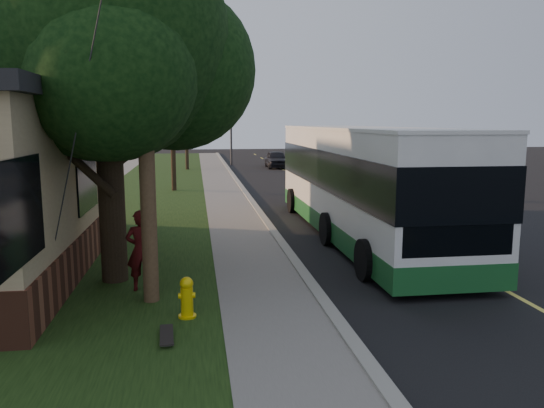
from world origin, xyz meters
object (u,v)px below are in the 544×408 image
(bare_tree_far, at_px, (187,143))
(skateboarder, at_px, (141,250))
(leafy_tree, at_px, (107,42))
(traffic_signal, at_px, (231,126))
(bare_tree_near, at_px, (173,149))
(skateboard_main, at_px, (167,335))
(distant_car, at_px, (276,159))
(transit_bus, at_px, (361,179))
(utility_pole, at_px, (143,60))
(fire_hydrant, at_px, (187,298))

(bare_tree_far, distance_m, skateboarder, 28.34)
(leafy_tree, height_order, traffic_signal, leafy_tree)
(bare_tree_near, height_order, skateboard_main, bare_tree_near)
(skateboard_main, bearing_deg, bare_tree_far, 90.16)
(bare_tree_near, relative_size, skateboard_main, 5.00)
(leafy_tree, height_order, skateboard_main, leafy_tree)
(leafy_tree, height_order, skateboarder, leafy_tree)
(distant_car, bearing_deg, skateboard_main, -100.57)
(bare_tree_far, bearing_deg, leafy_tree, -92.45)
(bare_tree_near, distance_m, transit_bus, 13.11)
(utility_pole, distance_m, skateboard_main, 4.91)
(fire_hydrant, distance_m, skateboarder, 1.99)
(transit_bus, bearing_deg, bare_tree_far, 103.36)
(utility_pole, bearing_deg, bare_tree_near, 90.66)
(traffic_signal, bearing_deg, transit_bus, -85.64)
(leafy_tree, height_order, transit_bus, leafy_tree)
(bare_tree_far, relative_size, skateboard_main, 4.68)
(bare_tree_near, relative_size, distant_car, 1.11)
(leafy_tree, xyz_separation_m, distant_car, (7.96, 28.60, -4.50))
(traffic_signal, relative_size, skateboard_main, 6.39)
(utility_pole, bearing_deg, fire_hydrant, -54.62)
(fire_hydrant, height_order, distant_car, distant_car)
(bare_tree_near, bearing_deg, distant_car, 61.18)
(bare_tree_near, xyz_separation_m, transit_bus, (6.11, -11.60, -0.36))
(bare_tree_far, bearing_deg, fire_hydrant, -89.24)
(utility_pole, bearing_deg, skateboarder, 108.44)
(distant_car, bearing_deg, skateboarder, -102.72)
(utility_pole, bearing_deg, skateboard_main, -78.48)
(fire_hydrant, bearing_deg, distant_car, 78.45)
(transit_bus, bearing_deg, skateboarder, -142.51)
(traffic_signal, relative_size, distant_car, 1.41)
(distant_car, bearing_deg, bare_tree_far, -168.40)
(bare_tree_near, distance_m, distant_car, 15.19)
(distant_car, bearing_deg, transit_bus, -91.52)
(traffic_signal, bearing_deg, bare_tree_near, -104.04)
(fire_hydrant, xyz_separation_m, transit_bus, (5.21, 6.40, 1.36))
(leafy_tree, bearing_deg, fire_hydrant, -59.33)
(utility_pole, xyz_separation_m, transit_bus, (5.91, 5.41, -2.84))
(leafy_tree, relative_size, bare_tree_far, 1.94)
(utility_pole, bearing_deg, leafy_tree, 117.60)
(utility_pole, xyz_separation_m, bare_tree_near, (-0.19, 17.01, -2.48))
(utility_pole, height_order, traffic_signal, utility_pole)
(transit_bus, height_order, distant_car, transit_bus)
(distant_car, bearing_deg, leafy_tree, -104.35)
(traffic_signal, height_order, skateboard_main, traffic_signal)
(utility_pole, bearing_deg, bare_tree_far, 89.40)
(utility_pole, distance_m, traffic_signal, 33.26)
(bare_tree_near, distance_m, traffic_signal, 16.52)
(bare_tree_near, relative_size, traffic_signal, 0.78)
(leafy_tree, bearing_deg, utility_pole, -62.40)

